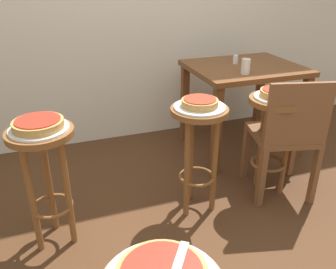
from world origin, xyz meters
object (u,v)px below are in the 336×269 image
(stool_leftside, at_px, (273,127))
(dining_table, at_px, (243,81))
(pizza_leftside, at_px, (278,93))
(wooden_chair, at_px, (287,134))
(pizza_rear, at_px, (200,102))
(stool_rear, at_px, (198,138))
(serving_plate_rear, at_px, (200,107))
(pizza_middle, at_px, (38,124))
(serving_plate_middle, at_px, (39,129))
(condiment_shaker, at_px, (236,59))
(serving_plate_leftside, at_px, (277,97))
(stool_middle, at_px, (45,164))
(cup_near_edge, at_px, (246,66))

(stool_leftside, distance_m, dining_table, 0.70)
(pizza_leftside, height_order, wooden_chair, wooden_chair)
(pizza_rear, bearing_deg, stool_leftside, -0.62)
(stool_rear, relative_size, serving_plate_rear, 2.30)
(pizza_middle, bearing_deg, wooden_chair, -1.87)
(serving_plate_middle, bearing_deg, pizza_rear, 0.62)
(pizza_leftside, relative_size, condiment_shaker, 3.06)
(pizza_leftside, height_order, condiment_shaker, condiment_shaker)
(serving_plate_leftside, xyz_separation_m, wooden_chair, (0.08, -0.05, -0.25))
(serving_plate_rear, bearing_deg, pizza_rear, 0.00)
(pizza_middle, xyz_separation_m, stool_rear, (0.90, 0.01, -0.23))
(stool_middle, distance_m, condiment_shaker, 1.74)
(pizza_rear, bearing_deg, wooden_chair, -5.53)
(serving_plate_leftside, height_order, dining_table, dining_table)
(pizza_rear, distance_m, cup_near_edge, 0.73)
(wooden_chair, bearing_deg, stool_leftside, 145.76)
(pizza_leftside, relative_size, stool_rear, 0.31)
(serving_plate_rear, bearing_deg, pizza_leftside, -0.62)
(stool_rear, bearing_deg, dining_table, 43.83)
(serving_plate_leftside, bearing_deg, stool_rear, 179.38)
(stool_leftside, bearing_deg, serving_plate_leftside, 0.00)
(pizza_middle, relative_size, condiment_shaker, 3.62)
(stool_rear, bearing_deg, condiment_shaker, 48.86)
(serving_plate_leftside, bearing_deg, serving_plate_middle, -179.84)
(stool_middle, bearing_deg, dining_table, 23.06)
(serving_plate_middle, relative_size, stool_rear, 0.43)
(cup_near_edge, bearing_deg, wooden_chair, -85.70)
(pizza_middle, distance_m, stool_rear, 0.93)
(stool_leftside, xyz_separation_m, stool_rear, (-0.53, 0.01, 0.00))
(condiment_shaker, bearing_deg, stool_rear, -131.14)
(pizza_rear, xyz_separation_m, wooden_chair, (0.61, -0.06, -0.28))
(stool_rear, bearing_deg, cup_near_edge, 38.51)
(stool_rear, bearing_deg, pizza_leftside, -0.62)
(pizza_middle, relative_size, cup_near_edge, 2.27)
(dining_table, xyz_separation_m, cup_near_edge, (-0.13, -0.21, 0.18))
(pizza_leftside, relative_size, pizza_rear, 1.00)
(pizza_leftside, distance_m, pizza_rear, 0.53)
(condiment_shaker, relative_size, wooden_chair, 0.08)
(pizza_rear, bearing_deg, condiment_shaker, 48.86)
(serving_plate_middle, height_order, pizza_rear, pizza_rear)
(pizza_middle, xyz_separation_m, pizza_leftside, (1.43, 0.00, 0.00))
(serving_plate_middle, distance_m, serving_plate_rear, 0.90)
(wooden_chair, bearing_deg, stool_middle, 178.13)
(pizza_middle, distance_m, pizza_rear, 0.90)
(dining_table, bearing_deg, pizza_middle, -156.94)
(stool_leftside, bearing_deg, stool_rear, 179.38)
(pizza_middle, bearing_deg, serving_plate_rear, 0.62)
(serving_plate_middle, relative_size, serving_plate_rear, 0.98)
(condiment_shaker, bearing_deg, serving_plate_middle, -153.95)
(serving_plate_leftside, relative_size, wooden_chair, 0.34)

